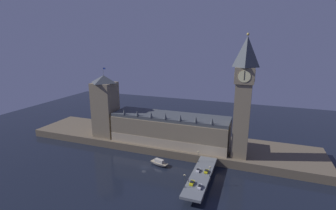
% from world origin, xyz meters
% --- Properties ---
extents(ground_plane, '(400.00, 400.00, 0.00)m').
position_xyz_m(ground_plane, '(0.00, 0.00, 0.00)').
color(ground_plane, black).
extents(embankment, '(220.00, 42.00, 5.56)m').
position_xyz_m(embankment, '(0.00, 39.00, 2.78)').
color(embankment, brown).
rests_on(embankment, ground_plane).
extents(parliament_hall, '(84.73, 23.87, 25.20)m').
position_xyz_m(parliament_hall, '(6.18, 32.25, 16.05)').
color(parliament_hall, '#7F7056').
rests_on(parliament_hall, embankment).
extents(clock_tower, '(11.75, 11.86, 76.71)m').
position_xyz_m(clock_tower, '(55.51, 26.27, 46.20)').
color(clock_tower, '#7F7056').
rests_on(clock_tower, embankment).
extents(victoria_tower, '(16.31, 16.31, 53.63)m').
position_xyz_m(victoria_tower, '(-46.38, 29.49, 29.48)').
color(victoria_tower, '#7F7056').
rests_on(victoria_tower, embankment).
extents(bridge, '(10.56, 46.00, 5.54)m').
position_xyz_m(bridge, '(37.58, -5.00, 3.70)').
color(bridge, slate).
rests_on(bridge, ground_plane).
extents(car_northbound_lead, '(1.90, 4.01, 1.49)m').
position_xyz_m(car_northbound_lead, '(35.26, -1.76, 6.23)').
color(car_northbound_lead, white).
rests_on(car_northbound_lead, bridge).
extents(car_northbound_trail, '(2.09, 4.52, 1.52)m').
position_xyz_m(car_northbound_trail, '(35.26, -15.64, 6.25)').
color(car_northbound_trail, yellow).
rests_on(car_northbound_trail, bridge).
extents(car_southbound_lead, '(1.84, 4.42, 1.44)m').
position_xyz_m(car_southbound_lead, '(39.91, -17.58, 6.21)').
color(car_southbound_lead, silver).
rests_on(car_southbound_lead, bridge).
extents(car_southbound_trail, '(2.06, 4.10, 1.40)m').
position_xyz_m(car_southbound_trail, '(39.91, -1.29, 6.20)').
color(car_southbound_trail, yellow).
rests_on(car_southbound_trail, bridge).
extents(pedestrian_near_rail, '(0.38, 0.38, 1.75)m').
position_xyz_m(pedestrian_near_rail, '(32.93, -14.02, 6.47)').
color(pedestrian_near_rail, black).
rests_on(pedestrian_near_rail, bridge).
extents(street_lamp_near, '(1.34, 0.60, 7.33)m').
position_xyz_m(street_lamp_near, '(32.53, -19.72, 10.12)').
color(street_lamp_near, '#2D3333').
rests_on(street_lamp_near, bridge).
extents(street_lamp_mid, '(1.34, 0.60, 6.13)m').
position_xyz_m(street_lamp_mid, '(42.63, -5.00, 9.38)').
color(street_lamp_mid, '#2D3333').
rests_on(street_lamp_mid, bridge).
extents(street_lamp_far, '(1.34, 0.60, 7.10)m').
position_xyz_m(street_lamp_far, '(32.53, 9.72, 9.98)').
color(street_lamp_far, '#2D3333').
rests_on(street_lamp_far, bridge).
extents(boat_upstream, '(14.00, 7.28, 4.22)m').
position_xyz_m(boat_upstream, '(7.91, 6.52, 1.54)').
color(boat_upstream, '#28282D').
rests_on(boat_upstream, ground_plane).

